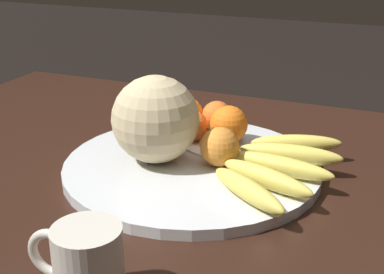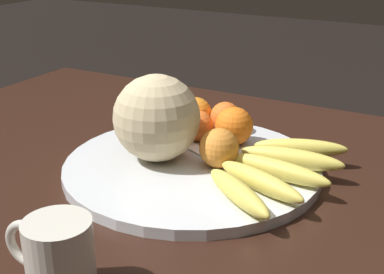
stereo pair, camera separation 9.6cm
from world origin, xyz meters
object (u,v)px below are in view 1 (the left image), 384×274
orange_back_left (220,147)px  orange_mid_center (187,113)px  ceramic_mug (86,264)px  fruit_bowl (192,166)px  orange_back_right (217,116)px  kitchen_table (175,216)px  orange_front_right (229,124)px  produce_tag (196,150)px  orange_front_left (192,126)px  banana_bunch (277,165)px  melon (155,119)px

orange_back_left → orange_mid_center: bearing=130.5°
orange_mid_center → ceramic_mug: bearing=-79.6°
fruit_bowl → orange_back_left: size_ratio=6.58×
orange_back_left → orange_back_right: 0.18m
kitchen_table → orange_mid_center: (-0.05, 0.18, 0.14)m
orange_front_right → produce_tag: orange_front_right is taller
fruit_bowl → produce_tag: 0.05m
orange_front_left → fruit_bowl: bearing=-67.9°
fruit_bowl → banana_bunch: 0.16m
melon → banana_bunch: bearing=6.5°
fruit_bowl → orange_mid_center: (-0.08, 0.16, 0.04)m
fruit_bowl → banana_bunch: bearing=3.9°
kitchen_table → orange_front_left: size_ratio=22.78×
orange_front_left → ceramic_mug: 0.49m
fruit_bowl → ceramic_mug: size_ratio=3.83×
melon → orange_front_right: size_ratio=2.12×
melon → banana_bunch: size_ratio=0.48×
orange_front_right → orange_back_left: bearing=-79.4°
fruit_bowl → orange_back_left: orange_back_left is taller
fruit_bowl → orange_mid_center: bearing=116.1°
produce_tag → ceramic_mug: size_ratio=0.72×
produce_tag → fruit_bowl: bearing=-52.4°
kitchen_table → ceramic_mug: size_ratio=11.44×
kitchen_table → melon: size_ratio=8.81×
banana_bunch → orange_back_right: orange_back_right is taller
orange_mid_center → orange_back_left: 0.20m
kitchen_table → orange_front_left: (-0.02, 0.13, 0.14)m
banana_bunch → orange_mid_center: bearing=155.2°
orange_front_right → ceramic_mug: size_ratio=0.61×
orange_mid_center → orange_front_right: bearing=-20.1°
kitchen_table → orange_mid_center: orange_mid_center is taller
orange_front_left → ceramic_mug: (0.06, -0.48, -0.00)m
melon → orange_front_left: 0.13m
fruit_bowl → produce_tag: bearing=103.5°
orange_mid_center → orange_back_left: orange_back_left is taller
orange_back_right → kitchen_table: bearing=-93.1°
ceramic_mug → kitchen_table: bearing=97.4°
kitchen_table → fruit_bowl: size_ratio=2.99×
orange_back_left → orange_back_right: bearing=111.6°
kitchen_table → orange_front_right: orange_front_right is taller
orange_front_left → orange_mid_center: bearing=122.6°
melon → orange_mid_center: size_ratio=2.33×
melon → orange_back_left: melon is taller
orange_front_left → kitchen_table: bearing=-82.7°
kitchen_table → ceramic_mug: ceramic_mug is taller
orange_back_left → ceramic_mug: (-0.03, -0.39, -0.01)m
kitchen_table → ceramic_mug: bearing=-82.6°
produce_tag → melon: bearing=-104.2°
orange_back_left → fruit_bowl: bearing=-171.0°
melon → orange_front_left: size_ratio=2.59×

